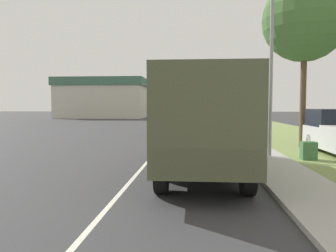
% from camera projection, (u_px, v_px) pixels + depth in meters
% --- Properties ---
extents(ground_plane, '(180.00, 180.00, 0.00)m').
position_uv_depth(ground_plane, '(180.00, 125.00, 37.51)').
color(ground_plane, '#38383A').
extents(lane_centre_stripe, '(0.12, 120.00, 0.00)m').
position_uv_depth(lane_centre_stripe, '(180.00, 124.00, 37.51)').
color(lane_centre_stripe, silver).
rests_on(lane_centre_stripe, ground).
extents(sidewalk_right, '(1.80, 120.00, 0.12)m').
position_uv_depth(sidewalk_right, '(219.00, 124.00, 37.13)').
color(sidewalk_right, '#ADAAA3').
rests_on(sidewalk_right, ground).
extents(grass_strip_right, '(7.00, 120.00, 0.02)m').
position_uv_depth(grass_strip_right, '(259.00, 125.00, 36.77)').
color(grass_strip_right, olive).
rests_on(grass_strip_right, ground).
extents(military_truck, '(2.33, 7.87, 3.00)m').
position_uv_depth(military_truck, '(202.00, 119.00, 10.12)').
color(military_truck, '#606647').
rests_on(military_truck, ground).
extents(car_nearest_ahead, '(1.93, 4.43, 1.45)m').
position_uv_depth(car_nearest_ahead, '(196.00, 127.00, 22.88)').
color(car_nearest_ahead, maroon).
rests_on(car_nearest_ahead, ground).
extents(car_second_ahead, '(1.74, 4.09, 1.42)m').
position_uv_depth(car_second_ahead, '(198.00, 122.00, 30.10)').
color(car_second_ahead, black).
rests_on(car_second_ahead, ground).
extents(lamp_post, '(1.69, 0.24, 8.37)m').
position_uv_depth(lamp_post, '(267.00, 32.00, 12.74)').
color(lamp_post, gray).
rests_on(lamp_post, sidewalk_right).
extents(tree_mid_right, '(4.20, 4.20, 8.53)m').
position_uv_depth(tree_mid_right, '(305.00, 20.00, 16.42)').
color(tree_mid_right, brown).
rests_on(tree_mid_right, grass_strip_right).
extents(utility_box, '(0.55, 0.45, 0.70)m').
position_uv_depth(utility_box, '(309.00, 151.00, 12.73)').
color(utility_box, '#3D7042').
rests_on(utility_box, grass_strip_right).
extents(building_distant, '(15.72, 10.41, 7.05)m').
position_uv_depth(building_distant, '(103.00, 98.00, 59.45)').
color(building_distant, beige).
rests_on(building_distant, ground).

